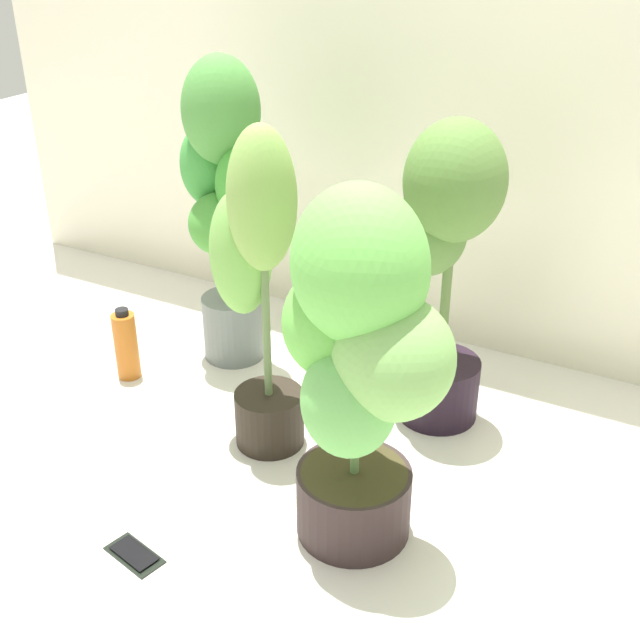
{
  "coord_description": "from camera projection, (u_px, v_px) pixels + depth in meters",
  "views": [
    {
      "loc": [
        0.95,
        -1.45,
        1.33
      ],
      "look_at": [
        0.07,
        0.19,
        0.34
      ],
      "focal_mm": 44.85,
      "sensor_mm": 36.0,
      "label": 1
    }
  ],
  "objects": [
    {
      "name": "ground_plane",
      "position": [
        263.0,
        457.0,
        2.14
      ],
      "size": [
        8.0,
        8.0,
        0.0
      ],
      "primitive_type": "plane",
      "color": "silver",
      "rests_on": "ground"
    },
    {
      "name": "mylar_back_wall",
      "position": [
        405.0,
        24.0,
        2.34
      ],
      "size": [
        3.2,
        0.01,
        2.0
      ],
      "primitive_type": "cube",
      "color": "beige",
      "rests_on": "ground"
    },
    {
      "name": "potted_plant_center",
      "position": [
        256.0,
        278.0,
        2.0
      ],
      "size": [
        0.29,
        0.23,
        0.88
      ],
      "color": "black",
      "rests_on": "ground"
    },
    {
      "name": "potted_plant_back_left",
      "position": [
        226.0,
        192.0,
        2.36
      ],
      "size": [
        0.38,
        0.33,
        0.95
      ],
      "color": "slate",
      "rests_on": "ground"
    },
    {
      "name": "potted_plant_back_right",
      "position": [
        444.0,
        246.0,
        2.09
      ],
      "size": [
        0.37,
        0.36,
        0.86
      ],
      "color": "black",
      "rests_on": "ground"
    },
    {
      "name": "potted_plant_front_right",
      "position": [
        360.0,
        353.0,
        1.66
      ],
      "size": [
        0.45,
        0.38,
        0.85
      ],
      "color": "#322425",
      "rests_on": "ground"
    },
    {
      "name": "cell_phone",
      "position": [
        134.0,
        554.0,
        1.82
      ],
      "size": [
        0.16,
        0.1,
        0.01
      ],
      "rotation": [
        0.0,
        0.0,
        1.34
      ],
      "color": "black",
      "rests_on": "ground"
    },
    {
      "name": "nutrient_bottle",
      "position": [
        126.0,
        345.0,
        2.46
      ],
      "size": [
        0.07,
        0.07,
        0.23
      ],
      "color": "#B9601C",
      "rests_on": "ground"
    }
  ]
}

